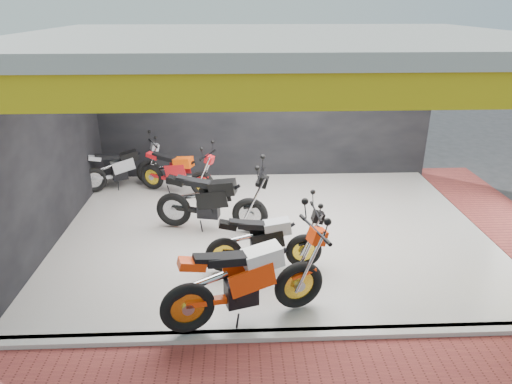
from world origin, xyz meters
TOP-DOWN VIEW (x-y plane):
  - ground at (0.00, 0.00)m, footprint 80.00×80.00m
  - showroom_floor at (0.00, 2.00)m, footprint 8.00×6.00m
  - showroom_ceiling at (0.00, 2.00)m, footprint 8.40×6.40m
  - back_wall at (0.00, 5.10)m, footprint 8.20×0.20m
  - left_wall at (-4.10, 2.00)m, footprint 0.20×6.20m
  - header_beam_front at (0.00, -1.00)m, footprint 8.40×0.30m
  - header_beam_right at (4.00, 2.00)m, footprint 0.30×6.40m
  - floor_kerb at (0.00, -1.02)m, footprint 8.00×0.20m
  - paver_front at (0.00, -1.80)m, footprint 9.00×1.40m
  - moto_hero at (0.17, -0.50)m, footprint 2.59×1.57m
  - moto_row_a at (0.39, 0.57)m, footprint 2.04×0.85m
  - moto_row_b at (-0.45, 1.86)m, footprint 2.42×1.29m
  - moto_row_c at (-1.46, 3.62)m, footprint 2.12×1.44m
  - moto_row_d at (-2.80, 4.50)m, footprint 2.07×1.45m

SIDE VIEW (x-z plane):
  - ground at x=0.00m, z-range 0.00..0.00m
  - paver_front at x=0.00m, z-range 0.00..0.03m
  - showroom_floor at x=0.00m, z-range 0.00..0.10m
  - floor_kerb at x=0.00m, z-range 0.00..0.10m
  - moto_row_d at x=-2.80m, z-range 0.10..1.29m
  - moto_row_c at x=-1.46m, z-range 0.10..1.31m
  - moto_row_a at x=0.39m, z-range 0.10..1.32m
  - moto_row_b at x=-0.45m, z-range 0.10..1.51m
  - moto_hero at x=0.17m, z-range 0.10..1.59m
  - back_wall at x=0.00m, z-range 0.00..3.50m
  - left_wall at x=-4.10m, z-range 0.00..3.50m
  - header_beam_front at x=0.00m, z-range 3.10..3.50m
  - header_beam_right at x=4.00m, z-range 3.10..3.50m
  - showroom_ceiling at x=0.00m, z-range 3.50..3.70m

